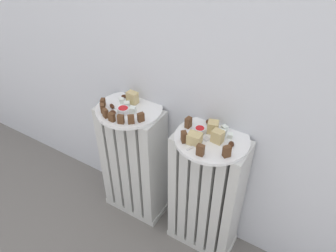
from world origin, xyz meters
TOP-DOWN VIEW (x-y plane):
  - radiator_left at (-0.18, 0.28)m, footprint 0.29×0.15m
  - radiator_right at (0.18, 0.28)m, footprint 0.29×0.15m
  - plate_left at (-0.18, 0.28)m, footprint 0.27×0.27m
  - plate_right at (0.18, 0.28)m, footprint 0.27×0.27m
  - dark_cake_slice_left_0 at (-0.28, 0.23)m, footprint 0.03×0.03m
  - dark_cake_slice_left_1 at (-0.26, 0.20)m, footprint 0.03×0.03m
  - dark_cake_slice_left_2 at (-0.22, 0.18)m, footprint 0.03×0.02m
  - dark_cake_slice_left_3 at (-0.19, 0.17)m, footprint 0.02×0.02m
  - dark_cake_slice_left_4 at (-0.15, 0.18)m, footprint 0.03×0.02m
  - dark_cake_slice_left_5 at (-0.11, 0.20)m, footprint 0.03×0.03m
  - dark_cake_slice_left_6 at (-0.09, 0.23)m, footprint 0.03×0.03m
  - marble_cake_slice_left_0 at (-0.19, 0.32)m, footprint 0.05×0.03m
  - turkish_delight_left_0 at (-0.19, 0.28)m, footprint 0.03×0.03m
  - turkish_delight_left_1 at (-0.23, 0.30)m, footprint 0.03×0.03m
  - turkish_delight_left_2 at (-0.15, 0.26)m, footprint 0.03×0.03m
  - medjool_date_left_0 at (-0.25, 0.33)m, footprint 0.03×0.03m
  - medjool_date_left_1 at (-0.21, 0.21)m, footprint 0.03×0.02m
  - medjool_date_left_2 at (-0.24, 0.25)m, footprint 0.03×0.03m
  - jam_bowl_left at (-0.18, 0.24)m, footprint 0.05×0.05m
  - dark_cake_slice_right_0 at (0.08, 0.29)m, footprint 0.02×0.03m
  - dark_cake_slice_right_1 at (0.11, 0.21)m, footprint 0.03×0.03m
  - dark_cake_slice_right_2 at (0.19, 0.18)m, footprint 0.03×0.02m
  - dark_cake_slice_right_3 at (0.27, 0.22)m, footprint 0.03×0.03m
  - marble_cake_slice_right_0 at (0.17, 0.31)m, footprint 0.05×0.05m
  - marble_cake_slice_right_1 at (0.14, 0.22)m, footprint 0.05×0.04m
  - marble_cake_slice_right_2 at (0.21, 0.27)m, footprint 0.04×0.04m
  - turkish_delight_right_0 at (0.24, 0.31)m, footprint 0.02×0.02m
  - turkish_delight_right_1 at (0.21, 0.31)m, footprint 0.03×0.03m
  - turkish_delight_right_2 at (0.20, 0.34)m, footprint 0.03×0.03m
  - medjool_date_right_0 at (0.26, 0.27)m, footprint 0.03×0.03m
  - medjool_date_right_1 at (0.14, 0.35)m, footprint 0.03×0.03m
  - jam_bowl_right at (0.13, 0.28)m, footprint 0.04×0.04m
  - fork at (0.16, 0.23)m, footprint 0.05×0.10m

SIDE VIEW (x-z plane):
  - radiator_left at x=-0.18m, z-range 0.00..0.58m
  - radiator_right at x=0.18m, z-range 0.00..0.58m
  - plate_left at x=-0.18m, z-range 0.59..0.60m
  - plate_right at x=0.18m, z-range 0.59..0.60m
  - fork at x=0.16m, z-range 0.60..0.60m
  - medjool_date_left_0 at x=-0.25m, z-range 0.60..0.61m
  - medjool_date_right_0 at x=0.26m, z-range 0.60..0.61m
  - medjool_date_left_1 at x=-0.21m, z-range 0.60..0.61m
  - medjool_date_right_1 at x=0.14m, z-range 0.60..0.61m
  - medjool_date_left_2 at x=-0.24m, z-range 0.60..0.61m
  - turkish_delight_right_0 at x=0.24m, z-range 0.60..0.62m
  - turkish_delight_left_1 at x=-0.23m, z-range 0.60..0.62m
  - turkish_delight_right_2 at x=0.20m, z-range 0.60..0.62m
  - turkish_delight_right_1 at x=0.21m, z-range 0.60..0.62m
  - turkish_delight_left_0 at x=-0.19m, z-range 0.60..0.62m
  - turkish_delight_left_2 at x=-0.15m, z-range 0.60..0.62m
  - jam_bowl_right at x=0.13m, z-range 0.60..0.62m
  - jam_bowl_left at x=-0.18m, z-range 0.60..0.62m
  - dark_cake_slice_left_0 at x=-0.28m, z-range 0.60..0.63m
  - dark_cake_slice_left_1 at x=-0.26m, z-range 0.60..0.63m
  - dark_cake_slice_left_2 at x=-0.22m, z-range 0.60..0.63m
  - dark_cake_slice_left_3 at x=-0.19m, z-range 0.60..0.63m
  - dark_cake_slice_left_4 at x=-0.15m, z-range 0.60..0.63m
  - dark_cake_slice_left_5 at x=-0.11m, z-range 0.60..0.63m
  - dark_cake_slice_left_6 at x=-0.09m, z-range 0.60..0.63m
  - marble_cake_slice_right_1 at x=0.14m, z-range 0.60..0.64m
  - dark_cake_slice_right_0 at x=0.08m, z-range 0.60..0.64m
  - dark_cake_slice_right_1 at x=0.11m, z-range 0.60..0.64m
  - dark_cake_slice_right_2 at x=0.19m, z-range 0.60..0.64m
  - dark_cake_slice_right_3 at x=0.27m, z-range 0.60..0.64m
  - marble_cake_slice_right_0 at x=0.17m, z-range 0.60..0.64m
  - marble_cake_slice_right_2 at x=0.21m, z-range 0.60..0.65m
  - marble_cake_slice_left_0 at x=-0.19m, z-range 0.60..0.65m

